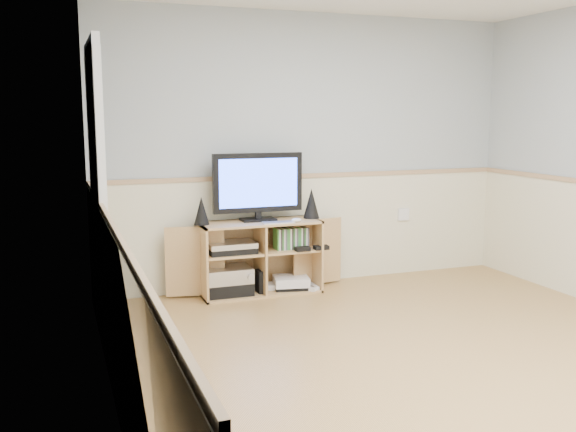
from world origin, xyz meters
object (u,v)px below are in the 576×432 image
object	(u,v)px
keyboard	(279,222)
monitor	(258,184)
media_cabinet	(258,256)
game_consoles	(290,283)

from	to	relation	value
keyboard	monitor	bearing A→B (deg)	127.65
media_cabinet	game_consoles	bearing A→B (deg)	-12.82
game_consoles	media_cabinet	bearing A→B (deg)	167.18
monitor	keyboard	world-z (taller)	monitor
game_consoles	monitor	bearing A→B (deg)	167.56
media_cabinet	monitor	size ratio (longest dim) A/B	2.04
keyboard	game_consoles	xyz separation A→B (m)	(0.15, 0.13, -0.59)
monitor	game_consoles	bearing A→B (deg)	-12.44
media_cabinet	monitor	distance (m)	0.64
monitor	keyboard	bearing A→B (deg)	-56.12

